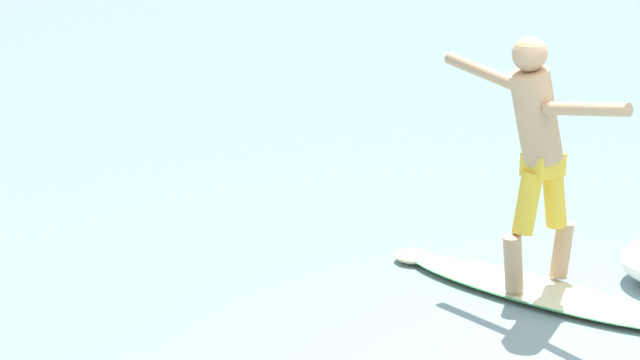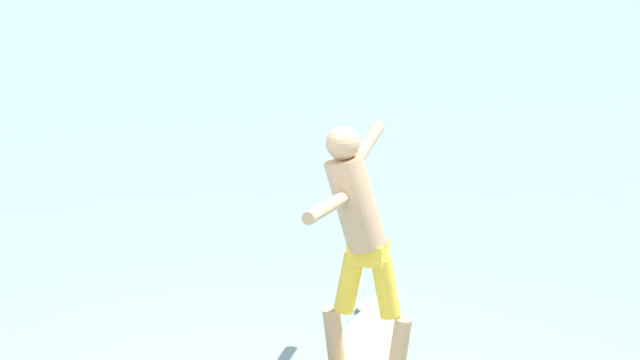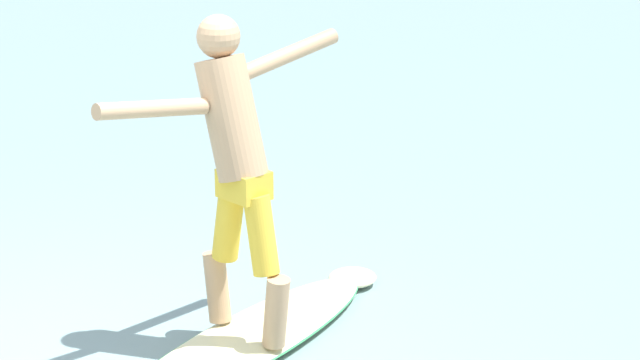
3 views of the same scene
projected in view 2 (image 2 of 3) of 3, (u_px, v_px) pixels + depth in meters
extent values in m
ellipsoid|color=beige|center=(375.00, 306.00, 12.13)|extent=(0.31, 0.32, 0.08)
cylinder|color=tan|center=(334.00, 334.00, 11.07)|extent=(0.20, 0.16, 0.42)
cylinder|color=gold|center=(349.00, 283.00, 10.89)|extent=(0.25, 0.18, 0.46)
cylinder|color=tan|center=(400.00, 343.00, 10.93)|extent=(0.20, 0.16, 0.42)
cylinder|color=gold|center=(386.00, 288.00, 10.81)|extent=(0.25, 0.18, 0.46)
cube|color=gold|center=(368.00, 252.00, 10.76)|extent=(0.29, 0.24, 0.16)
cylinder|color=tan|center=(355.00, 203.00, 10.67)|extent=(0.50, 0.35, 0.72)
sphere|color=tan|center=(343.00, 143.00, 10.55)|extent=(0.24, 0.24, 0.24)
cylinder|color=tan|center=(326.00, 208.00, 10.20)|extent=(0.25, 0.71, 0.21)
cylinder|color=tan|center=(366.00, 147.00, 11.04)|extent=(0.22, 0.71, 0.20)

